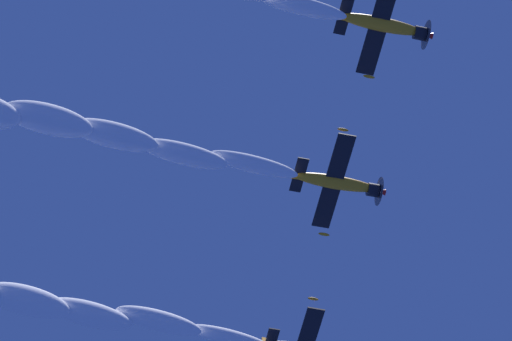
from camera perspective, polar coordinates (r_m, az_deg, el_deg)
airplane_left_wingman at (r=94.33m, az=4.24°, el=-0.64°), size 8.97×8.38×3.77m
airplane_right_wingman at (r=92.84m, az=6.58°, el=7.40°), size 9.02×8.36×3.55m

